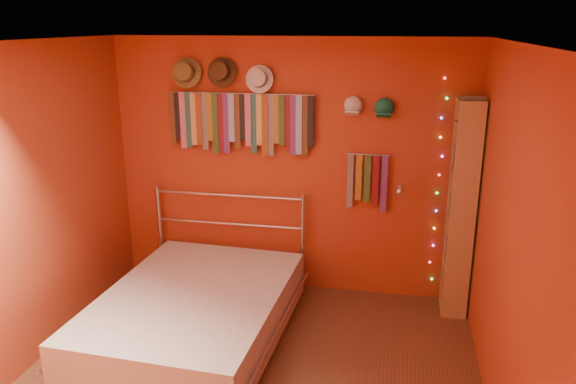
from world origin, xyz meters
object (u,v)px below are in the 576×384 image
Objects in this scene: reading_lamp at (400,190)px; bed at (194,314)px; bookshelf at (466,209)px; tie_rack at (240,120)px.

reading_lamp reaches higher than bed.
bookshelf is (0.60, 0.00, -0.14)m from reading_lamp.
tie_rack is at bearing 86.29° from bed.
bed is (-1.67, -0.95, -0.92)m from reading_lamp.
tie_rack reaches higher than reading_lamp.
reading_lamp is 0.61m from bookshelf.
tie_rack is 0.72× the size of bookshelf.
bookshelf reaches higher than reading_lamp.
bookshelf is 0.93× the size of bed.
tie_rack is 2.25m from bookshelf.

